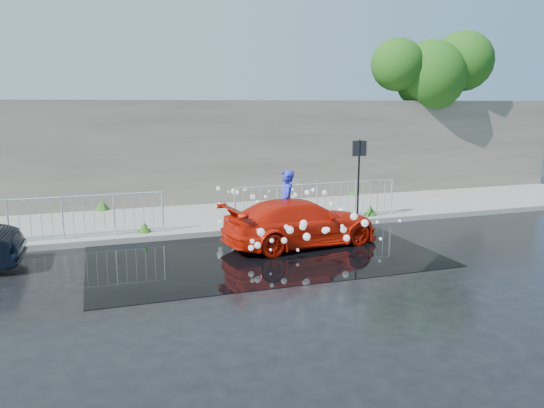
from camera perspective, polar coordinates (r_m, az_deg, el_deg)
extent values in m
plane|color=black|center=(11.74, -2.11, -6.77)|extent=(90.00, 90.00, 0.00)
cube|color=slate|center=(16.42, -7.12, -1.50)|extent=(30.00, 4.00, 0.15)
cube|color=slate|center=(14.52, -5.51, -3.07)|extent=(30.00, 0.25, 0.16)
cube|color=#555147|center=(18.29, -8.66, 5.50)|extent=(30.00, 0.60, 3.50)
cube|color=black|center=(12.80, -1.25, -5.26)|extent=(8.00, 5.00, 0.01)
cylinder|color=black|center=(15.85, 9.28, 2.32)|extent=(0.06, 0.06, 2.50)
cube|color=black|center=(15.74, 9.39, 5.92)|extent=(0.45, 0.04, 0.45)
cylinder|color=#332114|center=(23.10, 16.26, 7.75)|extent=(0.36, 0.36, 5.00)
sphere|color=#15410F|center=(22.16, 16.67, 13.06)|extent=(2.77, 2.77, 2.77)
sphere|color=#15410F|center=(23.09, 19.89, 14.26)|extent=(2.37, 2.37, 2.37)
sphere|color=#15410F|center=(21.36, 13.33, 14.40)|extent=(2.01, 2.01, 2.01)
cylinder|color=silver|center=(14.47, -11.67, -0.77)|extent=(0.05, 0.05, 1.10)
cylinder|color=silver|center=(14.30, -21.73, 0.67)|extent=(5.00, 0.04, 0.04)
cylinder|color=silver|center=(14.48, -21.47, -3.04)|extent=(5.00, 0.04, 0.04)
cylinder|color=silver|center=(14.83, -3.99, -0.29)|extent=(0.05, 0.05, 1.10)
cylinder|color=silver|center=(16.79, 12.74, 0.76)|extent=(0.05, 0.05, 1.10)
cylinder|color=silver|center=(15.56, 4.93, 2.15)|extent=(5.00, 0.04, 0.04)
cylinder|color=silver|center=(15.73, 4.87, -1.27)|extent=(5.00, 0.04, 0.04)
cone|color=#235015|center=(14.55, -13.59, -2.40)|extent=(0.36, 0.36, 0.30)
cone|color=#235015|center=(15.13, -1.46, -1.33)|extent=(0.44, 0.44, 0.44)
cone|color=#235015|center=(16.55, 10.53, -0.64)|extent=(0.38, 0.38, 0.33)
cone|color=#235015|center=(17.93, -17.82, -0.10)|extent=(0.42, 0.42, 0.34)
cone|color=#235015|center=(20.15, 8.67, 1.30)|extent=(0.34, 0.34, 0.24)
sphere|color=white|center=(16.17, -0.30, 1.39)|extent=(0.07, 0.07, 0.07)
sphere|color=white|center=(15.07, 3.33, -0.59)|extent=(0.18, 0.18, 0.18)
sphere|color=white|center=(15.39, -4.71, 1.30)|extent=(0.06, 0.06, 0.06)
sphere|color=white|center=(15.49, 6.36, 0.04)|extent=(0.12, 0.12, 0.12)
sphere|color=white|center=(16.14, -4.02, 1.61)|extent=(0.09, 0.09, 0.09)
sphere|color=white|center=(16.25, 2.25, 1.55)|extent=(0.07, 0.07, 0.07)
sphere|color=white|center=(14.94, 4.70, -1.29)|extent=(0.18, 0.18, 0.18)
sphere|color=white|center=(15.10, -1.57, 0.30)|extent=(0.08, 0.08, 0.08)
sphere|color=white|center=(16.46, 2.77, 2.08)|extent=(0.08, 0.08, 0.08)
sphere|color=white|center=(14.74, 0.54, -0.39)|extent=(0.14, 0.14, 0.14)
sphere|color=white|center=(15.50, 4.23, -0.23)|extent=(0.12, 0.12, 0.12)
sphere|color=white|center=(15.64, -0.70, 0.79)|extent=(0.09, 0.09, 0.09)
sphere|color=white|center=(15.19, 7.39, -0.71)|extent=(0.17, 0.17, 0.17)
sphere|color=white|center=(16.44, 4.44, 1.56)|extent=(0.10, 0.10, 0.10)
sphere|color=white|center=(15.41, -4.17, 1.37)|extent=(0.15, 0.15, 0.15)
sphere|color=white|center=(14.79, 0.68, -0.54)|extent=(0.15, 0.15, 0.15)
sphere|color=white|center=(16.47, 4.43, 1.51)|extent=(0.12, 0.12, 0.12)
sphere|color=white|center=(14.60, 2.40, -1.70)|extent=(0.08, 0.08, 0.08)
sphere|color=white|center=(14.36, -0.50, -1.84)|extent=(0.07, 0.07, 0.07)
sphere|color=white|center=(15.37, 4.55, -0.79)|extent=(0.15, 0.15, 0.15)
sphere|color=white|center=(14.41, -5.64, -1.90)|extent=(0.10, 0.10, 0.10)
sphere|color=white|center=(14.25, -4.38, -1.61)|extent=(0.16, 0.16, 0.16)
sphere|color=white|center=(15.50, 2.29, 0.78)|extent=(0.11, 0.11, 0.11)
sphere|color=white|center=(16.01, 5.69, 1.23)|extent=(0.17, 0.17, 0.17)
sphere|color=white|center=(14.59, 0.16, -1.26)|extent=(0.17, 0.17, 0.17)
sphere|color=white|center=(15.78, -5.80, 1.68)|extent=(0.12, 0.12, 0.12)
sphere|color=white|center=(15.23, -2.10, 0.78)|extent=(0.15, 0.15, 0.15)
sphere|color=white|center=(16.03, 2.52, 1.00)|extent=(0.13, 0.13, 0.13)
sphere|color=white|center=(14.36, -4.06, -1.77)|extent=(0.16, 0.16, 0.16)
sphere|color=white|center=(14.65, 1.64, -1.55)|extent=(0.09, 0.09, 0.09)
sphere|color=white|center=(16.01, -3.82, 1.27)|extent=(0.14, 0.14, 0.14)
sphere|color=white|center=(15.78, -2.97, 1.63)|extent=(0.13, 0.13, 0.13)
sphere|color=white|center=(15.15, 2.48, -0.35)|extent=(0.09, 0.09, 0.09)
sphere|color=white|center=(14.97, -5.73, -0.19)|extent=(0.18, 0.18, 0.18)
sphere|color=white|center=(16.16, 3.78, 1.25)|extent=(0.15, 0.15, 0.15)
sphere|color=white|center=(11.91, 5.72, -2.85)|extent=(0.15, 0.15, 0.15)
sphere|color=white|center=(11.52, 1.94, -2.80)|extent=(0.17, 0.17, 0.17)
sphere|color=white|center=(11.82, -0.03, -3.96)|extent=(0.10, 0.10, 0.10)
sphere|color=white|center=(11.81, 7.70, -2.75)|extent=(0.15, 0.15, 0.15)
sphere|color=white|center=(11.97, -0.16, -4.95)|extent=(0.06, 0.06, 0.06)
sphere|color=white|center=(13.21, 11.60, -3.70)|extent=(0.08, 0.08, 0.08)
sphere|color=white|center=(12.12, 3.87, -3.71)|extent=(0.10, 0.10, 0.10)
sphere|color=white|center=(11.90, -1.57, -4.45)|extent=(0.15, 0.15, 0.15)
sphere|color=white|center=(11.68, 7.56, -2.36)|extent=(0.08, 0.08, 0.08)
sphere|color=white|center=(11.57, 9.94, -2.04)|extent=(0.16, 0.16, 0.16)
sphere|color=white|center=(12.03, -2.27, -4.75)|extent=(0.14, 0.14, 0.14)
sphere|color=white|center=(12.00, -2.15, -4.02)|extent=(0.10, 0.10, 0.10)
sphere|color=white|center=(11.35, 3.32, -2.46)|extent=(0.15, 0.15, 0.15)
sphere|color=white|center=(12.56, 13.59, -1.78)|extent=(0.07, 0.07, 0.07)
sphere|color=white|center=(11.99, 1.31, -3.94)|extent=(0.14, 0.14, 0.14)
sphere|color=white|center=(11.21, -1.21, -3.04)|extent=(0.17, 0.17, 0.17)
sphere|color=white|center=(11.82, 5.97, -2.77)|extent=(0.12, 0.12, 0.12)
sphere|color=white|center=(11.29, 1.55, -2.49)|extent=(0.10, 0.10, 0.10)
sphere|color=white|center=(12.68, 11.25, -1.91)|extent=(0.08, 0.08, 0.08)
sphere|color=white|center=(12.36, 2.78, -4.97)|extent=(0.08, 0.08, 0.08)
sphere|color=white|center=(11.15, 3.41, -2.12)|extent=(0.16, 0.16, 0.16)
sphere|color=white|center=(12.08, 3.75, -3.53)|extent=(0.18, 0.18, 0.18)
sphere|color=white|center=(12.48, 8.03, -3.65)|extent=(0.16, 0.16, 0.16)
sphere|color=white|center=(11.77, 8.80, -1.33)|extent=(0.17, 0.17, 0.17)
imported|color=red|center=(13.38, 3.16, -1.99)|extent=(4.22, 2.15, 1.17)
imported|color=#2531BB|center=(13.76, 1.54, -0.15)|extent=(0.60, 0.77, 1.87)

